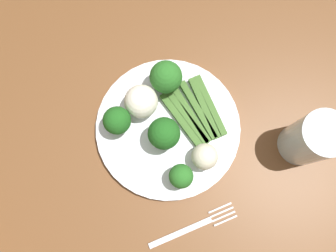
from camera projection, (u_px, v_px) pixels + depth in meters
ground_plane at (183, 169)px, 1.32m from camera, size 6.00×6.00×0.02m
dining_table at (196, 141)px, 0.69m from camera, size 1.47×0.99×0.72m
plate at (168, 127)px, 0.60m from camera, size 0.27×0.27×0.01m
asparagus_bundle at (195, 112)px, 0.60m from camera, size 0.13×0.09×0.01m
broccoli_back at (164, 134)px, 0.55m from camera, size 0.06×0.06×0.07m
broccoli_outer_edge at (166, 77)px, 0.57m from camera, size 0.06×0.06×0.07m
broccoli_back_right at (181, 176)px, 0.55m from camera, size 0.04×0.04×0.05m
broccoli_front_left at (117, 121)px, 0.56m from camera, size 0.05×0.05×0.06m
cauliflower_front at (205, 157)px, 0.56m from camera, size 0.05×0.05×0.05m
cauliflower_edge at (141, 101)px, 0.58m from camera, size 0.06×0.06×0.06m
fork at (194, 227)px, 0.57m from camera, size 0.04×0.17×0.00m
water_glass at (311, 139)px, 0.55m from camera, size 0.08×0.08×0.12m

